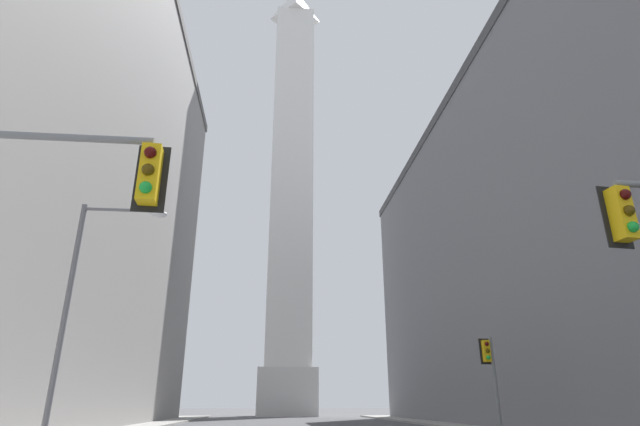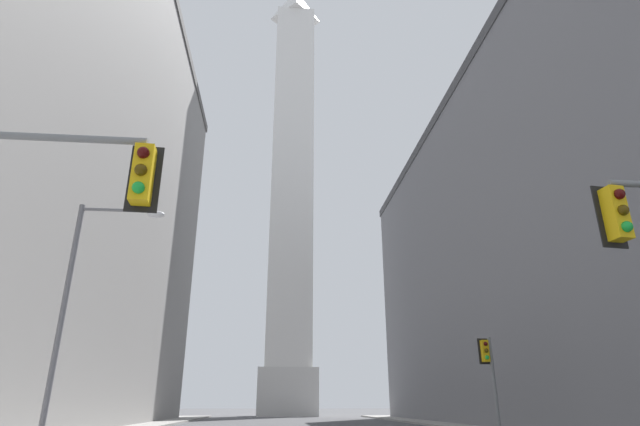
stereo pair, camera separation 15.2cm
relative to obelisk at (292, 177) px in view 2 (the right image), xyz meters
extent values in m
cube|color=slate|center=(21.29, -38.31, -22.70)|extent=(18.44, 57.97, 25.67)
cube|color=#48484C|center=(21.29, -38.31, -9.41)|extent=(18.63, 58.55, 0.90)
cube|color=silver|center=(0.00, 0.00, -32.48)|extent=(8.05, 8.05, 6.11)
cube|color=white|center=(0.00, 0.00, 1.02)|extent=(6.44, 6.44, 60.90)
pyramid|color=white|center=(0.00, 0.00, 35.01)|extent=(6.44, 6.44, 7.08)
cube|color=#E5B20F|center=(4.55, -63.80, -30.48)|extent=(0.38, 0.38, 1.10)
cube|color=black|center=(4.53, -63.62, -30.48)|extent=(0.58, 0.09, 1.32)
sphere|color=#410907|center=(4.57, -63.99, -30.14)|extent=(0.22, 0.22, 0.22)
sphere|color=#483506|center=(4.57, -63.99, -30.48)|extent=(0.22, 0.22, 0.22)
sphere|color=green|center=(4.57, -63.99, -30.82)|extent=(0.22, 0.22, 0.22)
cylinder|color=slate|center=(9.24, -46.38, -33.13)|extent=(0.18, 0.18, 4.82)
cube|color=#E5B20F|center=(8.95, -46.38, -31.41)|extent=(0.35, 0.35, 1.10)
cube|color=black|center=(8.95, -46.20, -31.41)|extent=(0.58, 0.04, 1.32)
sphere|color=#410907|center=(8.94, -46.57, -31.07)|extent=(0.22, 0.22, 0.22)
sphere|color=#483506|center=(8.94, -46.57, -31.41)|extent=(0.22, 0.22, 0.22)
sphere|color=green|center=(8.94, -46.57, -31.75)|extent=(0.22, 0.22, 0.22)
cylinder|color=slate|center=(-7.03, -64.10, -29.49)|extent=(4.85, 0.14, 0.14)
cube|color=#E5B20F|center=(-4.60, -64.10, -30.16)|extent=(0.36, 0.36, 1.10)
cube|color=black|center=(-4.61, -63.92, -30.16)|extent=(0.58, 0.06, 1.32)
sphere|color=#410907|center=(-4.59, -64.29, -29.82)|extent=(0.22, 0.22, 0.22)
sphere|color=#483506|center=(-4.59, -64.29, -30.16)|extent=(0.22, 0.22, 0.22)
sphere|color=green|center=(-4.59, -64.29, -30.50)|extent=(0.22, 0.22, 0.22)
cylinder|color=slate|center=(-9.37, -54.61, -31.33)|extent=(0.20, 0.20, 8.41)
cylinder|color=slate|center=(-8.03, -54.61, -27.28)|extent=(2.69, 0.12, 0.12)
sphere|color=slate|center=(-9.37, -54.61, -27.28)|extent=(0.20, 0.20, 0.20)
ellipsoid|color=silver|center=(-6.68, -54.61, -27.40)|extent=(0.64, 0.36, 0.26)
camera|label=1|loc=(-2.32, -72.47, -34.03)|focal=28.00mm
camera|label=2|loc=(-2.17, -72.49, -34.03)|focal=28.00mm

